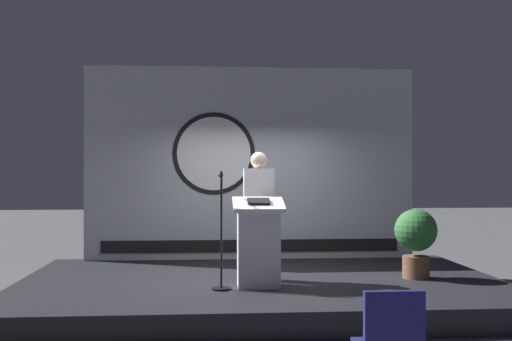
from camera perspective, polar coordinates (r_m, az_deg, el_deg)
ground_plane at (r=8.36m, az=0.43°, el=-12.12°), size 40.00×40.00×0.00m
stage_platform at (r=8.33m, az=0.43°, el=-11.12°), size 6.40×4.00×0.30m
banner_display at (r=10.02m, az=-0.56°, el=0.64°), size 5.43×0.12×3.16m
podium at (r=7.63m, az=0.23°, el=-6.88°), size 0.64×0.50×1.12m
speaker_person at (r=8.08m, az=0.25°, el=-4.15°), size 0.40×0.26×1.70m
microphone_stand at (r=7.52m, az=-3.29°, el=-7.22°), size 0.24×0.55×1.45m
potted_plant at (r=8.51m, az=14.80°, el=-6.02°), size 0.57×0.57×0.94m
audience_chair_left at (r=4.72m, az=12.43°, el=-15.42°), size 0.44×0.45×0.89m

